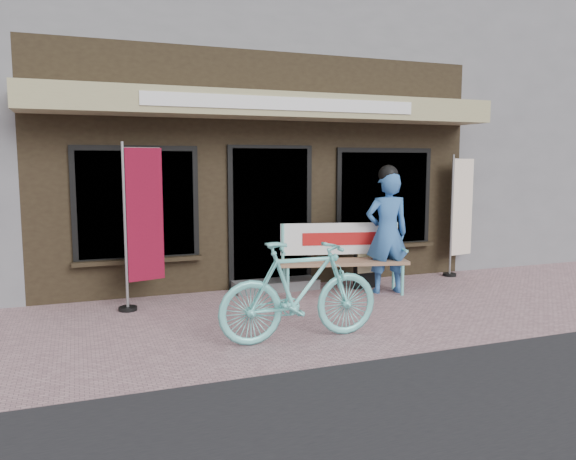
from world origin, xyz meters
name	(u,v)px	position (x,y,z in m)	size (l,w,h in m)	color
ground	(322,320)	(0.00, 0.00, 0.00)	(70.00, 70.00, 0.00)	#A88086
storefront	(222,109)	(0.00, 4.96, 2.99)	(7.00, 6.77, 6.00)	black
neighbor_right_near	(533,129)	(8.50, 5.50, 2.80)	(10.00, 7.00, 5.60)	slate
bench	(341,252)	(0.87, 1.26, 0.61)	(1.96, 0.91, 1.03)	#70DAD4
person	(387,230)	(1.50, 1.01, 0.94)	(0.72, 0.54, 1.90)	#3368B0
bicycle	(300,291)	(-0.56, -0.64, 0.55)	(0.52, 1.83, 1.10)	#70DAD4
nobori_red	(142,224)	(-2.01, 1.36, 1.14)	(0.65, 0.30, 2.20)	gray
nobori_cream	(460,213)	(3.35, 1.73, 1.07)	(0.62, 0.26, 2.07)	gray
menu_stand	(366,262)	(1.35, 1.37, 0.42)	(0.41, 0.11, 0.81)	black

